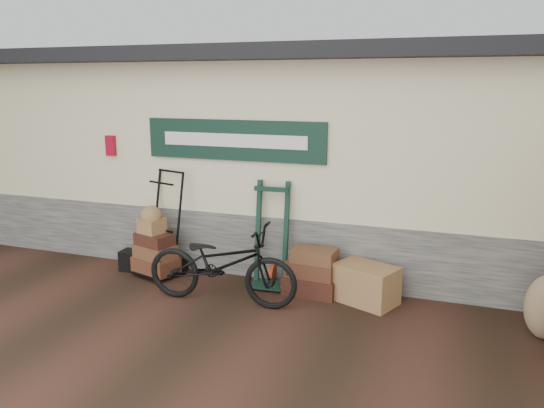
{
  "coord_description": "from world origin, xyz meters",
  "views": [
    {
      "loc": [
        2.6,
        -5.67,
        2.72
      ],
      "look_at": [
        0.27,
        0.9,
        1.12
      ],
      "focal_mm": 35.0,
      "sensor_mm": 36.0,
      "label": 1
    }
  ],
  "objects_px": {
    "black_trunk": "(132,260)",
    "bicycle": "(221,259)",
    "suitcase_stack": "(312,271)",
    "wicker_hamper": "(366,284)",
    "green_barrow": "(271,235)",
    "porter_trolley": "(163,222)"
  },
  "relations": [
    {
      "from": "black_trunk",
      "to": "suitcase_stack",
      "type": "bearing_deg",
      "value": 0.56
    },
    {
      "from": "bicycle",
      "to": "suitcase_stack",
      "type": "bearing_deg",
      "value": -59.21
    },
    {
      "from": "wicker_hamper",
      "to": "black_trunk",
      "type": "distance_m",
      "value": 3.48
    },
    {
      "from": "green_barrow",
      "to": "suitcase_stack",
      "type": "xyz_separation_m",
      "value": [
        0.61,
        -0.11,
        -0.4
      ]
    },
    {
      "from": "wicker_hamper",
      "to": "bicycle",
      "type": "xyz_separation_m",
      "value": [
        -1.71,
        -0.61,
        0.33
      ]
    },
    {
      "from": "wicker_hamper",
      "to": "bicycle",
      "type": "distance_m",
      "value": 1.84
    },
    {
      "from": "green_barrow",
      "to": "bicycle",
      "type": "distance_m",
      "value": 0.88
    },
    {
      "from": "porter_trolley",
      "to": "green_barrow",
      "type": "height_order",
      "value": "porter_trolley"
    },
    {
      "from": "wicker_hamper",
      "to": "green_barrow",
      "type": "bearing_deg",
      "value": 172.91
    },
    {
      "from": "porter_trolley",
      "to": "green_barrow",
      "type": "relative_size",
      "value": 1.07
    },
    {
      "from": "suitcase_stack",
      "to": "bicycle",
      "type": "relative_size",
      "value": 0.36
    },
    {
      "from": "bicycle",
      "to": "green_barrow",
      "type": "bearing_deg",
      "value": -29.05
    },
    {
      "from": "bicycle",
      "to": "black_trunk",
      "type": "bearing_deg",
      "value": 66.76
    },
    {
      "from": "green_barrow",
      "to": "wicker_hamper",
      "type": "xyz_separation_m",
      "value": [
        1.33,
        -0.17,
        -0.47
      ]
    },
    {
      "from": "suitcase_stack",
      "to": "wicker_hamper",
      "type": "xyz_separation_m",
      "value": [
        0.72,
        -0.05,
        -0.07
      ]
    },
    {
      "from": "porter_trolley",
      "to": "suitcase_stack",
      "type": "bearing_deg",
      "value": 16.33
    },
    {
      "from": "green_barrow",
      "to": "suitcase_stack",
      "type": "relative_size",
      "value": 2.03
    },
    {
      "from": "wicker_hamper",
      "to": "bicycle",
      "type": "height_order",
      "value": "bicycle"
    },
    {
      "from": "black_trunk",
      "to": "bicycle",
      "type": "relative_size",
      "value": 0.15
    },
    {
      "from": "porter_trolley",
      "to": "wicker_hamper",
      "type": "relative_size",
      "value": 2.06
    },
    {
      "from": "green_barrow",
      "to": "wicker_hamper",
      "type": "height_order",
      "value": "green_barrow"
    },
    {
      "from": "suitcase_stack",
      "to": "black_trunk",
      "type": "height_order",
      "value": "suitcase_stack"
    }
  ]
}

